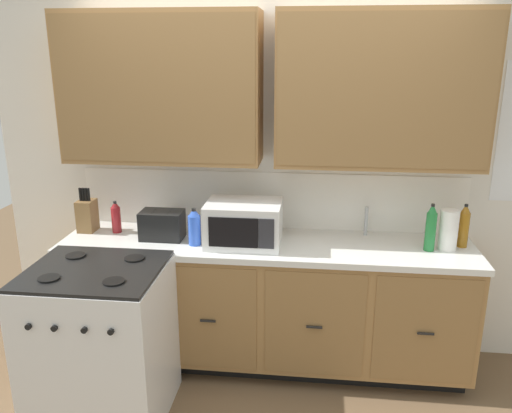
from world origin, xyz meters
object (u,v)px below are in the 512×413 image
Objects in this scene: stove_range at (101,342)px; knife_block at (87,215)px; paper_towel_roll at (448,230)px; bottle_red at (116,217)px; microwave at (244,223)px; bottle_green at (431,228)px; bottle_blue at (194,227)px; bottle_amber at (464,226)px; toaster at (162,225)px.

knife_block reaches higher than stove_range.
bottle_red is at bearing 178.05° from paper_towel_roll.
bottle_green is (1.17, 0.02, 0.01)m from microwave.
microwave is 1.12m from knife_block.
bottle_amber is (1.71, 0.16, 0.02)m from bottle_blue.
knife_block is 2.51m from bottle_amber.
stove_range is 2.35m from bottle_amber.
microwave is 2.15× the size of bottle_red.
microwave is 0.91m from bottle_red.
microwave is 1.17m from bottle_green.
bottle_red is at bearing 163.61° from bottle_blue.
microwave is 1.40m from bottle_amber.
bottle_blue is at bearing -176.45° from paper_towel_roll.
toaster is 0.26m from bottle_blue.
paper_towel_roll reaches higher than bottle_red.
bottle_blue is 1.49m from bottle_green.
paper_towel_roll is at bearing 3.55° from bottle_blue.
bottle_blue is at bearing -12.67° from knife_block.
bottle_amber is at bearing 30.53° from paper_towel_roll.
bottle_green is 2.08m from bottle_red.
paper_towel_roll reaches higher than toaster.
bottle_blue is (0.24, -0.09, 0.02)m from toaster.
bottle_green is at bearing -166.53° from paper_towel_roll.
bottle_blue is 1.72m from bottle_amber.
bottle_green is at bearing -2.81° from bottle_red.
toaster is 1.26× the size of bottle_red.
bottle_amber is at bearing 5.46° from bottle_blue.
bottle_green is (1.94, 0.60, 0.58)m from stove_range.
paper_towel_roll is 2.20m from bottle_red.
bottle_blue is (-0.31, -0.05, -0.02)m from microwave.
stove_range is at bearing -162.85° from bottle_green.
knife_block reaches higher than paper_towel_roll.
bottle_red is at bearing -1.68° from knife_block.
bottle_red is at bearing 177.19° from bottle_green.
bottle_green is 1.37× the size of bottle_red.
stove_range is 3.39× the size of toaster.
bottle_red is (-2.08, 0.10, -0.04)m from bottle_green.
microwave is at bearing -6.67° from knife_block.
bottle_amber is at bearing 2.22° from toaster.
knife_block is 1.02× the size of bottle_green.
bottle_red is 0.79× the size of bottle_amber.
toaster reaches higher than stove_range.
paper_towel_roll is (2.06, 0.63, 0.56)m from stove_range.
stove_range is at bearing -79.18° from bottle_red.
bottle_amber reaches higher than toaster.
knife_block is at bearing 173.33° from microwave.
bottle_green reaches higher than microwave.
microwave reaches higher than toaster.
bottle_amber is at bearing -0.38° from knife_block.
bottle_blue is 0.62m from bottle_red.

